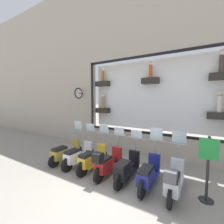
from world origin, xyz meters
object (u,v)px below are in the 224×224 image
(scooter_navy_1, at_px, (148,173))
(scooter_white_5, at_px, (78,155))
(shop_sign_post, at_px, (208,167))
(scooter_black_2, at_px, (127,168))
(scooter_red_3, at_px, (107,163))
(scooter_olive_6, at_px, (65,152))
(scooter_silver_0, at_px, (174,180))
(scooter_yellow_4, at_px, (92,159))

(scooter_navy_1, bearing_deg, scooter_white_5, 90.06)
(scooter_white_5, height_order, shop_sign_post, shop_sign_post)
(scooter_navy_1, bearing_deg, scooter_black_2, 90.58)
(scooter_red_3, bearing_deg, shop_sign_post, -84.99)
(scooter_black_2, xyz_separation_m, shop_sign_post, (0.20, -2.20, 0.51))
(scooter_red_3, bearing_deg, scooter_olive_6, 88.41)
(scooter_silver_0, bearing_deg, shop_sign_post, -71.46)
(scooter_silver_0, relative_size, scooter_red_3, 1.00)
(scooter_navy_1, distance_m, scooter_olive_6, 3.58)
(scooter_black_2, distance_m, scooter_white_5, 2.15)
(scooter_silver_0, height_order, scooter_white_5, scooter_silver_0)
(scooter_navy_1, distance_m, scooter_red_3, 1.43)
(scooter_silver_0, distance_m, scooter_yellow_4, 2.87)
(scooter_olive_6, xyz_separation_m, shop_sign_post, (0.20, -5.07, 0.50))
(scooter_navy_1, xyz_separation_m, scooter_olive_6, (-0.00, 3.58, -0.01))
(scooter_olive_6, bearing_deg, scooter_red_3, -91.59)
(shop_sign_post, bearing_deg, scooter_yellow_4, 93.05)
(scooter_black_2, bearing_deg, scooter_yellow_4, 89.77)
(scooter_navy_1, height_order, scooter_olive_6, scooter_navy_1)
(scooter_silver_0, bearing_deg, scooter_black_2, 87.64)
(scooter_silver_0, height_order, scooter_black_2, scooter_silver_0)
(scooter_black_2, height_order, shop_sign_post, shop_sign_post)
(scooter_navy_1, xyz_separation_m, scooter_red_3, (-0.06, 1.43, 0.03))
(scooter_yellow_4, height_order, scooter_olive_6, scooter_olive_6)
(scooter_yellow_4, bearing_deg, scooter_black_2, -90.23)
(scooter_navy_1, distance_m, scooter_yellow_4, 2.15)
(scooter_navy_1, distance_m, shop_sign_post, 1.58)
(scooter_black_2, xyz_separation_m, scooter_red_3, (-0.06, 0.72, 0.05))
(scooter_red_3, bearing_deg, scooter_silver_0, -90.07)
(scooter_black_2, bearing_deg, scooter_olive_6, 89.94)
(scooter_navy_1, height_order, shop_sign_post, shop_sign_post)
(scooter_white_5, relative_size, shop_sign_post, 1.05)
(scooter_navy_1, height_order, scooter_red_3, scooter_navy_1)
(scooter_silver_0, bearing_deg, scooter_navy_1, 84.72)
(scooter_black_2, distance_m, scooter_olive_6, 2.86)
(scooter_yellow_4, xyz_separation_m, shop_sign_post, (0.19, -3.64, 0.49))
(scooter_silver_0, xyz_separation_m, scooter_red_3, (0.00, 2.15, 0.01))
(scooter_navy_1, xyz_separation_m, scooter_black_2, (-0.01, 0.72, -0.02))
(scooter_silver_0, bearing_deg, scooter_yellow_4, 88.71)
(scooter_silver_0, height_order, shop_sign_post, shop_sign_post)
(scooter_yellow_4, bearing_deg, scooter_white_5, 90.13)
(scooter_white_5, bearing_deg, scooter_yellow_4, -89.87)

